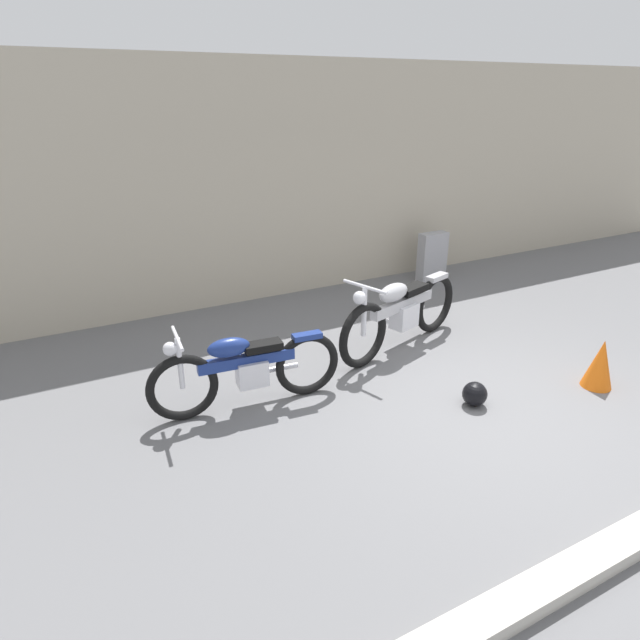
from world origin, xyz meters
The scene contains 7 objects.
ground_plane centered at (0.00, 0.00, 0.00)m, with size 40.00×40.00×0.00m, color slate.
building_wall centered at (0.00, 4.24, 1.72)m, with size 18.00×0.30×3.45m, color #B2A893.
stone_marker centered at (2.16, 3.56, 0.41)m, with size 0.50×0.20×0.82m, color #9E9EA3.
helmet centered at (-0.03, 0.13, 0.13)m, with size 0.25×0.25×0.25m, color black.
traffic_cone centered at (1.42, -0.21, 0.28)m, with size 0.32×0.32×0.55m, color orange.
motorcycle_silver centered at (0.09, 1.61, 0.48)m, with size 2.16×0.89×1.00m.
motorcycle_blue centered at (-2.09, 1.20, 0.43)m, with size 1.98×0.55×0.89m.
Camera 1 is at (-3.70, -3.40, 2.97)m, focal length 30.57 mm.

